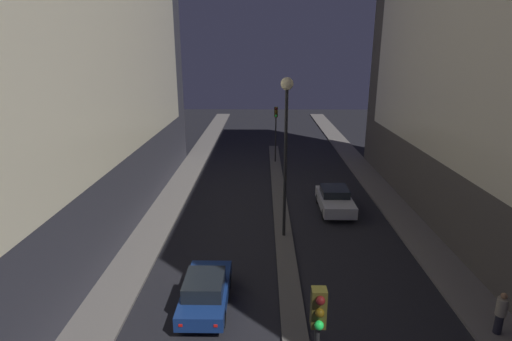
{
  "coord_description": "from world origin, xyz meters",
  "views": [
    {
      "loc": [
        -1.21,
        -3.14,
        9.82
      ],
      "look_at": [
        -1.56,
        18.93,
        3.15
      ],
      "focal_mm": 28.0,
      "sensor_mm": 36.0,
      "label": 1
    }
  ],
  "objects_px": {
    "street_lamp": "(286,121)",
    "car_left_lane": "(206,291)",
    "car_right_lane": "(335,200)",
    "pedestrian_on_right_sidewalk": "(501,312)",
    "traffic_light_mid": "(276,122)"
  },
  "relations": [
    {
      "from": "pedestrian_on_right_sidewalk",
      "to": "car_right_lane",
      "type": "bearing_deg",
      "value": 108.24
    },
    {
      "from": "car_right_lane",
      "to": "pedestrian_on_right_sidewalk",
      "type": "height_order",
      "value": "pedestrian_on_right_sidewalk"
    },
    {
      "from": "street_lamp",
      "to": "car_left_lane",
      "type": "distance_m",
      "value": 9.13
    },
    {
      "from": "car_left_lane",
      "to": "pedestrian_on_right_sidewalk",
      "type": "height_order",
      "value": "pedestrian_on_right_sidewalk"
    },
    {
      "from": "pedestrian_on_right_sidewalk",
      "to": "street_lamp",
      "type": "bearing_deg",
      "value": 132.78
    },
    {
      "from": "traffic_light_mid",
      "to": "car_right_lane",
      "type": "relative_size",
      "value": 1.17
    },
    {
      "from": "street_lamp",
      "to": "pedestrian_on_right_sidewalk",
      "type": "distance_m",
      "value": 11.94
    },
    {
      "from": "traffic_light_mid",
      "to": "pedestrian_on_right_sidewalk",
      "type": "bearing_deg",
      "value": -72.47
    },
    {
      "from": "traffic_light_mid",
      "to": "street_lamp",
      "type": "xyz_separation_m",
      "value": [
        0.0,
        -15.06,
        2.67
      ]
    },
    {
      "from": "traffic_light_mid",
      "to": "car_left_lane",
      "type": "relative_size",
      "value": 1.22
    },
    {
      "from": "traffic_light_mid",
      "to": "street_lamp",
      "type": "bearing_deg",
      "value": -90.0
    },
    {
      "from": "street_lamp",
      "to": "car_left_lane",
      "type": "height_order",
      "value": "street_lamp"
    },
    {
      "from": "street_lamp",
      "to": "car_right_lane",
      "type": "distance_m",
      "value": 7.59
    },
    {
      "from": "traffic_light_mid",
      "to": "pedestrian_on_right_sidewalk",
      "type": "relative_size",
      "value": 3.04
    },
    {
      "from": "pedestrian_on_right_sidewalk",
      "to": "car_left_lane",
      "type": "bearing_deg",
      "value": 171.91
    }
  ]
}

